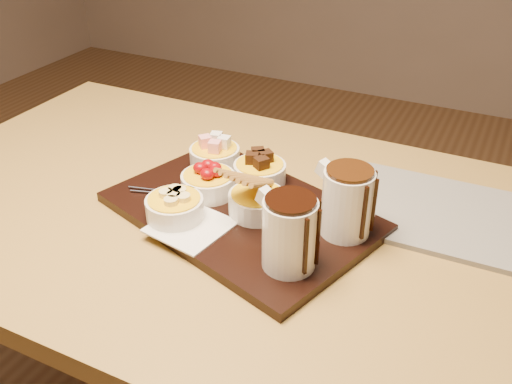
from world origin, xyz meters
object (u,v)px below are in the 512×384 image
at_px(pitcher_milk_chocolate, 347,203).
at_px(newspaper, 433,212).
at_px(serving_board, 241,212).
at_px(pitcher_dark_chocolate, 289,234).
at_px(bowl_strawberries, 208,184).
at_px(dining_table, 201,243).

xyz_separation_m(pitcher_milk_chocolate, newspaper, (0.12, 0.15, -0.07)).
relative_size(serving_board, pitcher_dark_chocolate, 4.05).
bearing_deg(serving_board, pitcher_dark_chocolate, -19.98).
height_order(pitcher_dark_chocolate, pitcher_milk_chocolate, same).
distance_m(bowl_strawberries, pitcher_milk_chocolate, 0.27).
bearing_deg(newspaper, pitcher_dark_chocolate, -123.38).
bearing_deg(serving_board, pitcher_milk_chocolate, 21.80).
distance_m(serving_board, bowl_strawberries, 0.08).
distance_m(bowl_strawberries, newspaper, 0.41).
xyz_separation_m(bowl_strawberries, pitcher_dark_chocolate, (0.22, -0.13, 0.04)).
bearing_deg(dining_table, bowl_strawberries, 24.75).
relative_size(bowl_strawberries, pitcher_milk_chocolate, 0.88).
distance_m(bowl_strawberries, pitcher_dark_chocolate, 0.25).
bearing_deg(newspaper, bowl_strawberries, -161.15).
xyz_separation_m(serving_board, newspaper, (0.31, 0.16, -0.00)).
distance_m(pitcher_dark_chocolate, pitcher_milk_chocolate, 0.13).
bearing_deg(dining_table, newspaper, 20.14).
xyz_separation_m(serving_board, pitcher_dark_chocolate, (0.14, -0.11, 0.07)).
distance_m(dining_table, pitcher_dark_chocolate, 0.32).
bearing_deg(bowl_strawberries, serving_board, -14.31).
bearing_deg(newspaper, dining_table, -160.91).
height_order(pitcher_milk_chocolate, newspaper, pitcher_milk_chocolate).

